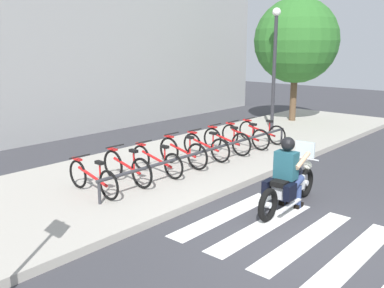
{
  "coord_description": "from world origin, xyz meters",
  "views": [
    {
      "loc": [
        -6.01,
        -2.88,
        3.11
      ],
      "look_at": [
        0.83,
        3.2,
        0.95
      ],
      "focal_mm": 40.16,
      "sensor_mm": 36.0,
      "label": 1
    }
  ],
  "objects_px": {
    "bicycle_1": "(127,167)",
    "bicycle_3": "(183,152)",
    "bicycle_5": "(226,141)",
    "street_lamp": "(275,59)",
    "bicycle_2": "(157,160)",
    "bicycle_4": "(206,146)",
    "bicycle_6": "(245,136)",
    "tree_near_rack": "(296,41)",
    "bike_rack": "(212,150)",
    "bicycle_0": "(93,178)",
    "motorcycle": "(289,186)",
    "rider": "(288,168)",
    "bicycle_7": "(261,132)"
  },
  "relations": [
    {
      "from": "rider",
      "to": "bicycle_6",
      "type": "xyz_separation_m",
      "value": [
        3.1,
        3.12,
        -0.33
      ]
    },
    {
      "from": "bicycle_1",
      "to": "tree_near_rack",
      "type": "bearing_deg",
      "value": 7.25
    },
    {
      "from": "bicycle_2",
      "to": "bicycle_3",
      "type": "xyz_separation_m",
      "value": [
        0.88,
        -0.0,
        0.02
      ]
    },
    {
      "from": "bicycle_6",
      "to": "bicycle_7",
      "type": "xyz_separation_m",
      "value": [
        0.88,
        0.0,
        -0.01
      ]
    },
    {
      "from": "bicycle_5",
      "to": "bicycle_0",
      "type": "bearing_deg",
      "value": 179.99
    },
    {
      "from": "motorcycle",
      "to": "bicycle_4",
      "type": "xyz_separation_m",
      "value": [
        1.26,
        3.12,
        0.04
      ]
    },
    {
      "from": "bicycle_4",
      "to": "bicycle_7",
      "type": "distance_m",
      "value": 2.65
    },
    {
      "from": "motorcycle",
      "to": "bicycle_1",
      "type": "bearing_deg",
      "value": 114.01
    },
    {
      "from": "bicycle_2",
      "to": "tree_near_rack",
      "type": "distance_m",
      "value": 8.99
    },
    {
      "from": "bicycle_1",
      "to": "bike_rack",
      "type": "height_order",
      "value": "bicycle_1"
    },
    {
      "from": "tree_near_rack",
      "to": "bicycle_3",
      "type": "bearing_deg",
      "value": -171.09
    },
    {
      "from": "motorcycle",
      "to": "bicycle_6",
      "type": "distance_m",
      "value": 4.35
    },
    {
      "from": "bicycle_0",
      "to": "bicycle_2",
      "type": "distance_m",
      "value": 1.76
    },
    {
      "from": "bicycle_6",
      "to": "bicycle_0",
      "type": "bearing_deg",
      "value": 180.0
    },
    {
      "from": "motorcycle",
      "to": "bicycle_1",
      "type": "distance_m",
      "value": 3.42
    },
    {
      "from": "bicycle_4",
      "to": "bicycle_6",
      "type": "relative_size",
      "value": 0.94
    },
    {
      "from": "rider",
      "to": "street_lamp",
      "type": "bearing_deg",
      "value": 33.63
    },
    {
      "from": "bicycle_0",
      "to": "bicycle_1",
      "type": "relative_size",
      "value": 1.02
    },
    {
      "from": "bicycle_0",
      "to": "street_lamp",
      "type": "bearing_deg",
      "value": 5.6
    },
    {
      "from": "bicycle_5",
      "to": "street_lamp",
      "type": "bearing_deg",
      "value": 12.2
    },
    {
      "from": "bicycle_1",
      "to": "bicycle_6",
      "type": "relative_size",
      "value": 0.96
    },
    {
      "from": "bicycle_3",
      "to": "bicycle_6",
      "type": "height_order",
      "value": "bicycle_3"
    },
    {
      "from": "bicycle_1",
      "to": "tree_near_rack",
      "type": "relative_size",
      "value": 0.34
    },
    {
      "from": "bicycle_2",
      "to": "motorcycle",
      "type": "bearing_deg",
      "value": -80.77
    },
    {
      "from": "bicycle_0",
      "to": "bicycle_5",
      "type": "relative_size",
      "value": 1.01
    },
    {
      "from": "bicycle_1",
      "to": "bicycle_4",
      "type": "relative_size",
      "value": 1.02
    },
    {
      "from": "street_lamp",
      "to": "tree_near_rack",
      "type": "height_order",
      "value": "tree_near_rack"
    },
    {
      "from": "bicycle_2",
      "to": "bicycle_1",
      "type": "bearing_deg",
      "value": -179.89
    },
    {
      "from": "bicycle_4",
      "to": "bicycle_7",
      "type": "relative_size",
      "value": 0.95
    },
    {
      "from": "bicycle_7",
      "to": "motorcycle",
      "type": "bearing_deg",
      "value": -141.34
    },
    {
      "from": "motorcycle",
      "to": "bicycle_6",
      "type": "height_order",
      "value": "motorcycle"
    },
    {
      "from": "rider",
      "to": "bicycle_4",
      "type": "bearing_deg",
      "value": 66.84
    },
    {
      "from": "bicycle_1",
      "to": "bicycle_7",
      "type": "height_order",
      "value": "bicycle_1"
    },
    {
      "from": "motorcycle",
      "to": "bicycle_4",
      "type": "distance_m",
      "value": 3.37
    },
    {
      "from": "bicycle_1",
      "to": "bicycle_3",
      "type": "height_order",
      "value": "bicycle_3"
    },
    {
      "from": "bicycle_4",
      "to": "bike_rack",
      "type": "bearing_deg",
      "value": -128.53
    },
    {
      "from": "bicycle_0",
      "to": "bicycle_3",
      "type": "distance_m",
      "value": 2.65
    },
    {
      "from": "bicycle_0",
      "to": "bicycle_6",
      "type": "height_order",
      "value": "bicycle_6"
    },
    {
      "from": "rider",
      "to": "bike_rack",
      "type": "bearing_deg",
      "value": 70.8
    },
    {
      "from": "rider",
      "to": "bicycle_5",
      "type": "height_order",
      "value": "rider"
    },
    {
      "from": "bicycle_3",
      "to": "street_lamp",
      "type": "relative_size",
      "value": 0.38
    },
    {
      "from": "bicycle_3",
      "to": "bicycle_1",
      "type": "bearing_deg",
      "value": 180.0
    },
    {
      "from": "bike_rack",
      "to": "motorcycle",
      "type": "bearing_deg",
      "value": -107.63
    },
    {
      "from": "bicycle_3",
      "to": "bicycle_2",
      "type": "bearing_deg",
      "value": 179.88
    },
    {
      "from": "bicycle_2",
      "to": "tree_near_rack",
      "type": "relative_size",
      "value": 0.35
    },
    {
      "from": "rider",
      "to": "bicycle_2",
      "type": "height_order",
      "value": "rider"
    },
    {
      "from": "bicycle_3",
      "to": "bike_rack",
      "type": "bearing_deg",
      "value": -51.44
    },
    {
      "from": "bicycle_1",
      "to": "bicycle_6",
      "type": "height_order",
      "value": "bicycle_1"
    },
    {
      "from": "bicycle_1",
      "to": "bicycle_7",
      "type": "xyz_separation_m",
      "value": [
        5.29,
        0.0,
        -0.03
      ]
    },
    {
      "from": "bicycle_0",
      "to": "bicycle_4",
      "type": "height_order",
      "value": "bicycle_4"
    }
  ]
}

